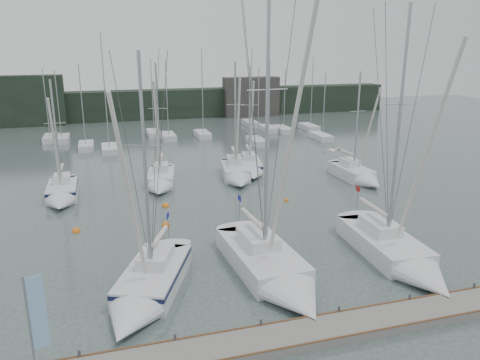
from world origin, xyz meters
The scene contains 20 objects.
ground centered at (0.00, 0.00, 0.00)m, with size 160.00×160.00×0.00m, color #404E4C.
dock centered at (0.00, -5.00, 0.20)m, with size 24.00×2.00×0.40m, color slate.
far_treeline centered at (0.00, 62.00, 2.50)m, with size 90.00×4.00×5.00m, color black.
far_building_left centered at (-20.00, 60.00, 4.00)m, with size 12.00×3.00×8.00m, color black.
far_building_right centered at (18.00, 60.00, 3.50)m, with size 10.00×3.00×7.00m, color #3A3836.
mast_forest centered at (-5.70, 42.29, 0.46)m, with size 53.91×25.02×14.19m.
sailboat_near_left centered at (-6.91, 0.18, 0.58)m, with size 6.05×9.22×13.61m.
sailboat_near_center centered at (0.32, -0.03, 0.60)m, with size 3.96×10.99×18.00m.
sailboat_near_right centered at (8.26, -0.14, 0.58)m, with size 3.61×10.85×16.18m.
sailboat_mid_a centered at (-12.14, 18.62, 0.58)m, with size 2.45×7.18×10.90m.
sailboat_mid_b centered at (-3.60, 20.09, 0.55)m, with size 3.67×7.53×12.04m.
sailboat_mid_c centered at (3.85, 20.33, 0.59)m, with size 3.65×7.99×12.06m.
sailboat_mid_d centered at (5.88, 22.36, 0.55)m, with size 3.75×7.50×11.59m.
sailboat_mid_e centered at (15.11, 16.55, 0.55)m, with size 2.69×7.43×11.18m.
buoy_a centered at (-4.45, 10.44, 0.00)m, with size 0.61×0.61×0.61m, color orange.
buoy_b centered at (6.22, 13.25, 0.00)m, with size 0.43×0.43×0.43m, color orange.
buoy_c centered at (-10.74, 11.16, 0.00)m, with size 0.62×0.62×0.62m, color orange.
dock_banner centered at (-11.29, -5.13, 3.09)m, with size 0.67×0.25×4.55m.
seagull centered at (2.53, -1.41, 7.82)m, with size 1.02×0.54×0.21m.
buoy_d centered at (-3.87, 14.75, 0.00)m, with size 0.61×0.61×0.61m, color orange.
Camera 1 is at (-8.29, -21.87, 12.97)m, focal length 35.00 mm.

